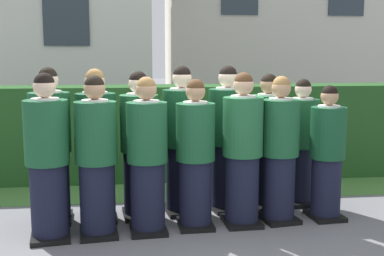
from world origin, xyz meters
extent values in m
plane|color=slate|center=(0.00, 0.00, 0.00)|extent=(60.00, 60.00, 0.00)
cylinder|color=black|center=(-1.50, -0.16, 0.39)|extent=(0.37, 0.37, 0.78)
cube|color=black|center=(-1.50, -0.16, 0.03)|extent=(0.46, 0.53, 0.05)
cylinder|color=#19512D|center=(-1.50, -0.16, 1.10)|extent=(0.44, 0.44, 0.64)
cylinder|color=white|center=(-1.50, -0.16, 1.42)|extent=(0.27, 0.27, 0.03)
cube|color=gold|center=(-1.53, 0.04, 1.23)|extent=(0.04, 0.02, 0.28)
sphere|color=beige|center=(-1.50, -0.16, 1.55)|extent=(0.22, 0.22, 0.22)
sphere|color=black|center=(-1.50, -0.16, 1.59)|extent=(0.20, 0.20, 0.20)
cube|color=white|center=(-1.54, 0.12, 1.00)|extent=(0.15, 0.03, 0.20)
cylinder|color=black|center=(-1.02, -0.11, 0.38)|extent=(0.36, 0.36, 0.76)
cube|color=black|center=(-1.02, -0.11, 0.03)|extent=(0.44, 0.52, 0.05)
cylinder|color=#19512D|center=(-1.02, -0.11, 1.08)|extent=(0.43, 0.43, 0.63)
cylinder|color=white|center=(-1.02, -0.11, 1.40)|extent=(0.27, 0.27, 0.03)
cube|color=#236038|center=(-1.05, 0.09, 1.20)|extent=(0.04, 0.02, 0.28)
sphere|color=tan|center=(-1.02, -0.11, 1.52)|extent=(0.22, 0.22, 0.22)
sphere|color=black|center=(-1.02, -0.11, 1.56)|extent=(0.20, 0.20, 0.20)
cube|color=white|center=(-1.06, 0.16, 0.98)|extent=(0.15, 0.03, 0.20)
cylinder|color=black|center=(-0.51, -0.07, 0.38)|extent=(0.36, 0.36, 0.75)
cube|color=black|center=(-0.51, -0.07, 0.03)|extent=(0.41, 0.50, 0.05)
cylinder|color=#19512D|center=(-0.51, -0.07, 1.06)|extent=(0.43, 0.43, 0.62)
cylinder|color=white|center=(-0.51, -0.07, 1.38)|extent=(0.26, 0.26, 0.03)
cube|color=gold|center=(-0.52, 0.13, 1.19)|extent=(0.04, 0.01, 0.27)
sphere|color=tan|center=(-0.51, -0.07, 1.50)|extent=(0.21, 0.21, 0.21)
sphere|color=olive|center=(-0.51, -0.07, 1.54)|extent=(0.20, 0.20, 0.20)
cube|color=white|center=(-0.53, 0.20, 0.97)|extent=(0.15, 0.02, 0.20)
cylinder|color=black|center=(0.01, 0.03, 0.37)|extent=(0.35, 0.35, 0.74)
cube|color=black|center=(0.01, 0.03, 0.03)|extent=(0.39, 0.47, 0.05)
cylinder|color=#19512D|center=(0.01, 0.03, 1.04)|extent=(0.42, 0.42, 0.61)
cylinder|color=white|center=(0.01, 0.03, 1.35)|extent=(0.26, 0.26, 0.03)
cube|color=navy|center=(0.00, 0.23, 1.17)|extent=(0.04, 0.01, 0.27)
sphere|color=tan|center=(0.01, 0.03, 1.47)|extent=(0.21, 0.21, 0.21)
sphere|color=#472D19|center=(0.01, 0.03, 1.51)|extent=(0.19, 0.19, 0.19)
cylinder|color=black|center=(0.53, 0.06, 0.38)|extent=(0.37, 0.37, 0.77)
cube|color=black|center=(0.53, 0.06, 0.03)|extent=(0.41, 0.50, 0.05)
cylinder|color=#1E5B33|center=(0.53, 0.06, 1.09)|extent=(0.43, 0.43, 0.64)
cylinder|color=white|center=(0.53, 0.06, 1.41)|extent=(0.27, 0.27, 0.03)
cube|color=#236038|center=(0.52, 0.26, 1.21)|extent=(0.04, 0.01, 0.28)
sphere|color=tan|center=(0.53, 0.06, 1.53)|extent=(0.22, 0.22, 0.22)
sphere|color=#472D19|center=(0.53, 0.06, 1.57)|extent=(0.20, 0.20, 0.20)
cylinder|color=black|center=(0.96, 0.13, 0.37)|extent=(0.36, 0.36, 0.75)
cube|color=black|center=(0.96, 0.13, 0.03)|extent=(0.45, 0.52, 0.05)
cylinder|color=#19512D|center=(0.96, 0.13, 1.06)|extent=(0.42, 0.42, 0.62)
cylinder|color=white|center=(0.96, 0.13, 1.37)|extent=(0.26, 0.26, 0.03)
cube|color=gold|center=(0.93, 0.32, 1.18)|extent=(0.04, 0.02, 0.27)
sphere|color=tan|center=(0.96, 0.13, 1.49)|extent=(0.21, 0.21, 0.21)
sphere|color=olive|center=(0.96, 0.13, 1.53)|extent=(0.19, 0.19, 0.19)
cylinder|color=black|center=(1.52, 0.15, 0.35)|extent=(0.33, 0.33, 0.70)
cube|color=black|center=(1.52, 0.15, 0.03)|extent=(0.40, 0.47, 0.05)
cylinder|color=#144728|center=(1.52, 0.15, 0.99)|extent=(0.40, 0.40, 0.58)
cylinder|color=white|center=(1.52, 0.15, 1.28)|extent=(0.25, 0.25, 0.03)
cube|color=#236038|center=(1.50, 0.33, 1.10)|extent=(0.04, 0.02, 0.25)
sphere|color=tan|center=(1.52, 0.15, 1.40)|extent=(0.20, 0.20, 0.20)
sphere|color=black|center=(1.52, 0.15, 1.43)|extent=(0.18, 0.18, 0.18)
cylinder|color=black|center=(-1.56, 0.38, 0.40)|extent=(0.38, 0.38, 0.79)
cube|color=black|center=(-1.56, 0.38, 0.03)|extent=(0.44, 0.52, 0.05)
cylinder|color=#19512D|center=(-1.56, 0.38, 1.12)|extent=(0.45, 0.45, 0.66)
cylinder|color=white|center=(-1.56, 0.38, 1.45)|extent=(0.28, 0.28, 0.03)
cube|color=#236038|center=(-1.57, 0.59, 1.25)|extent=(0.04, 0.01, 0.29)
sphere|color=beige|center=(-1.56, 0.38, 1.58)|extent=(0.22, 0.22, 0.22)
sphere|color=black|center=(-1.56, 0.38, 1.62)|extent=(0.21, 0.21, 0.21)
cylinder|color=black|center=(-1.06, 0.39, 0.39)|extent=(0.38, 0.38, 0.79)
cube|color=black|center=(-1.06, 0.39, 0.03)|extent=(0.44, 0.53, 0.05)
cylinder|color=#144728|center=(-1.06, 0.39, 1.11)|extent=(0.44, 0.44, 0.65)
cylinder|color=white|center=(-1.06, 0.39, 1.44)|extent=(0.28, 0.28, 0.03)
cube|color=gold|center=(-1.08, 0.60, 1.24)|extent=(0.04, 0.02, 0.29)
sphere|color=tan|center=(-1.06, 0.39, 1.56)|extent=(0.22, 0.22, 0.22)
sphere|color=olive|center=(-1.06, 0.39, 1.60)|extent=(0.20, 0.20, 0.20)
cube|color=white|center=(-1.09, 0.67, 1.01)|extent=(0.15, 0.02, 0.20)
cylinder|color=black|center=(-0.58, 0.44, 0.39)|extent=(0.37, 0.37, 0.77)
cube|color=black|center=(-0.58, 0.44, 0.03)|extent=(0.44, 0.52, 0.05)
cylinder|color=#1E5B33|center=(-0.58, 0.44, 1.09)|extent=(0.44, 0.44, 0.64)
cylinder|color=white|center=(-0.58, 0.44, 1.41)|extent=(0.27, 0.27, 0.03)
cube|color=navy|center=(-0.61, 0.65, 1.22)|extent=(0.04, 0.02, 0.28)
sphere|color=beige|center=(-0.58, 0.44, 1.54)|extent=(0.22, 0.22, 0.22)
sphere|color=black|center=(-0.58, 0.44, 1.57)|extent=(0.20, 0.20, 0.20)
cylinder|color=black|center=(-0.08, 0.55, 0.40)|extent=(0.38, 0.38, 0.80)
cube|color=black|center=(-0.08, 0.55, 0.03)|extent=(0.47, 0.55, 0.05)
cylinder|color=#144728|center=(-0.08, 0.55, 1.12)|extent=(0.45, 0.45, 0.66)
cylinder|color=white|center=(-0.08, 0.55, 1.46)|extent=(0.28, 0.28, 0.03)
cube|color=gold|center=(-0.12, 0.76, 1.26)|extent=(0.04, 0.02, 0.29)
sphere|color=beige|center=(-0.08, 0.55, 1.59)|extent=(0.22, 0.22, 0.22)
sphere|color=black|center=(-0.08, 0.55, 1.63)|extent=(0.21, 0.21, 0.21)
cylinder|color=black|center=(0.46, 0.60, 0.40)|extent=(0.38, 0.38, 0.80)
cube|color=black|center=(0.46, 0.60, 0.03)|extent=(0.48, 0.56, 0.05)
cylinder|color=#144728|center=(0.46, 0.60, 1.12)|extent=(0.45, 0.45, 0.66)
cylinder|color=white|center=(0.46, 0.60, 1.46)|extent=(0.28, 0.28, 0.03)
cube|color=navy|center=(0.42, 0.81, 1.26)|extent=(0.04, 0.02, 0.29)
sphere|color=beige|center=(0.46, 0.60, 1.59)|extent=(0.22, 0.22, 0.22)
sphere|color=black|center=(0.46, 0.60, 1.62)|extent=(0.21, 0.21, 0.21)
cylinder|color=black|center=(0.97, 0.66, 0.38)|extent=(0.36, 0.36, 0.75)
cube|color=black|center=(0.97, 0.66, 0.03)|extent=(0.45, 0.52, 0.05)
cylinder|color=#1E5B33|center=(0.97, 0.66, 1.06)|extent=(0.42, 0.42, 0.62)
cylinder|color=white|center=(0.97, 0.66, 1.37)|extent=(0.26, 0.26, 0.03)
cube|color=navy|center=(0.93, 0.86, 1.18)|extent=(0.04, 0.02, 0.27)
sphere|color=tan|center=(0.97, 0.66, 1.50)|extent=(0.21, 0.21, 0.21)
sphere|color=black|center=(0.97, 0.66, 1.53)|extent=(0.20, 0.20, 0.20)
cylinder|color=black|center=(1.41, 0.72, 0.36)|extent=(0.34, 0.34, 0.72)
cube|color=black|center=(1.41, 0.72, 0.03)|extent=(0.40, 0.48, 0.05)
cylinder|color=#19512D|center=(1.41, 0.72, 1.01)|extent=(0.41, 0.41, 0.59)
cylinder|color=white|center=(1.41, 0.72, 1.32)|extent=(0.25, 0.25, 0.03)
cube|color=gold|center=(1.39, 0.91, 1.13)|extent=(0.04, 0.02, 0.26)
sphere|color=beige|center=(1.41, 0.72, 1.43)|extent=(0.20, 0.20, 0.20)
sphere|color=black|center=(1.41, 0.72, 1.47)|extent=(0.19, 0.19, 0.19)
cube|color=white|center=(1.39, 0.98, 0.93)|extent=(0.15, 0.02, 0.20)
cube|color=#214C1E|center=(0.00, 2.21, 0.69)|extent=(9.75, 0.70, 1.39)
cube|color=beige|center=(3.23, 8.55, 2.66)|extent=(5.93, 3.01, 5.33)
cube|color=silver|center=(-3.35, 6.78, 2.05)|extent=(6.15, 3.15, 4.11)
cube|color=#2D3842|center=(-1.96, 5.19, 2.55)|extent=(0.90, 0.04, 1.10)
cube|color=#477A38|center=(0.00, 1.41, 0.00)|extent=(9.75, 0.90, 0.01)
camera|label=1|loc=(-0.61, -5.25, 1.90)|focal=47.44mm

